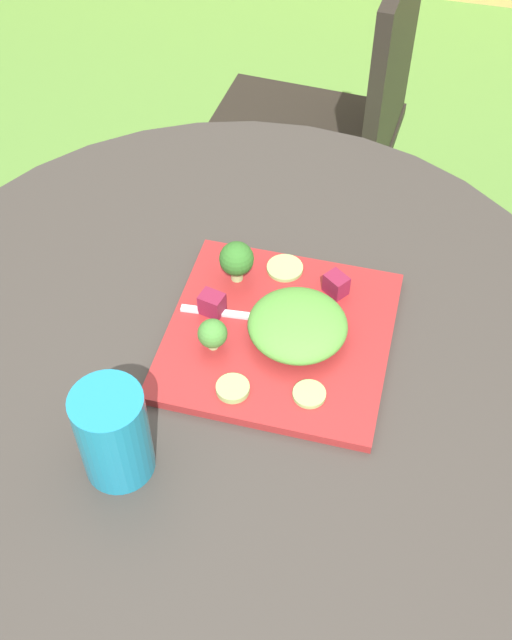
% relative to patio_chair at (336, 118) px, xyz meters
% --- Properties ---
extents(ground_plane, '(12.00, 12.00, 0.00)m').
position_rel_patio_chair_xyz_m(ground_plane, '(-0.00, -0.86, -0.53)').
color(ground_plane, '#568438').
extents(patio_table, '(1.01, 1.01, 0.75)m').
position_rel_patio_chair_xyz_m(patio_table, '(-0.00, -0.86, -0.01)').
color(patio_table, '#38332D').
rests_on(patio_table, ground_plane).
extents(patio_chair, '(0.47, 0.47, 0.90)m').
position_rel_patio_chair_xyz_m(patio_chair, '(0.00, 0.00, 0.00)').
color(patio_chair, black).
rests_on(patio_chair, ground_plane).
extents(salad_plate, '(0.30, 0.30, 0.01)m').
position_rel_patio_chair_xyz_m(salad_plate, '(0.06, -0.84, 0.23)').
color(salad_plate, maroon).
rests_on(salad_plate, patio_table).
extents(drinking_glass, '(0.08, 0.08, 0.13)m').
position_rel_patio_chair_xyz_m(drinking_glass, '(-0.08, -1.08, 0.28)').
color(drinking_glass, teal).
rests_on(drinking_glass, patio_table).
extents(fork, '(0.15, 0.03, 0.00)m').
position_rel_patio_chair_xyz_m(fork, '(0.01, -0.83, 0.24)').
color(fork, silver).
rests_on(fork, salad_plate).
extents(lettuce_mound, '(0.13, 0.13, 0.04)m').
position_rel_patio_chair_xyz_m(lettuce_mound, '(0.08, -0.84, 0.26)').
color(lettuce_mound, '#519338').
rests_on(lettuce_mound, salad_plate).
extents(broccoli_floret_0, '(0.04, 0.04, 0.05)m').
position_rel_patio_chair_xyz_m(broccoli_floret_0, '(-0.02, -0.89, 0.26)').
color(broccoli_floret_0, '#99B770').
rests_on(broccoli_floret_0, salad_plate).
extents(broccoli_floret_1, '(0.05, 0.05, 0.06)m').
position_rel_patio_chair_xyz_m(broccoli_floret_1, '(-0.02, -0.76, 0.28)').
color(broccoli_floret_1, '#99B770').
rests_on(broccoli_floret_1, salad_plate).
extents(cucumber_slice_0, '(0.04, 0.04, 0.01)m').
position_rel_patio_chair_xyz_m(cucumber_slice_0, '(0.12, -0.93, 0.24)').
color(cucumber_slice_0, '#8EB766').
rests_on(cucumber_slice_0, salad_plate).
extents(cucumber_slice_1, '(0.04, 0.04, 0.01)m').
position_rel_patio_chair_xyz_m(cucumber_slice_1, '(0.02, -0.95, 0.24)').
color(cucumber_slice_1, '#8EB766').
rests_on(cucumber_slice_1, salad_plate).
extents(cucumber_slice_2, '(0.05, 0.05, 0.01)m').
position_rel_patio_chair_xyz_m(cucumber_slice_2, '(0.04, -0.72, 0.24)').
color(cucumber_slice_2, '#8EB766').
rests_on(cucumber_slice_2, salad_plate).
extents(beet_chunk_0, '(0.04, 0.03, 0.03)m').
position_rel_patio_chair_xyz_m(beet_chunk_0, '(-0.04, -0.83, 0.25)').
color(beet_chunk_0, maroon).
rests_on(beet_chunk_0, salad_plate).
extents(beet_chunk_1, '(0.04, 0.04, 0.03)m').
position_rel_patio_chair_xyz_m(beet_chunk_1, '(0.12, -0.75, 0.25)').
color(beet_chunk_1, maroon).
rests_on(beet_chunk_1, salad_plate).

